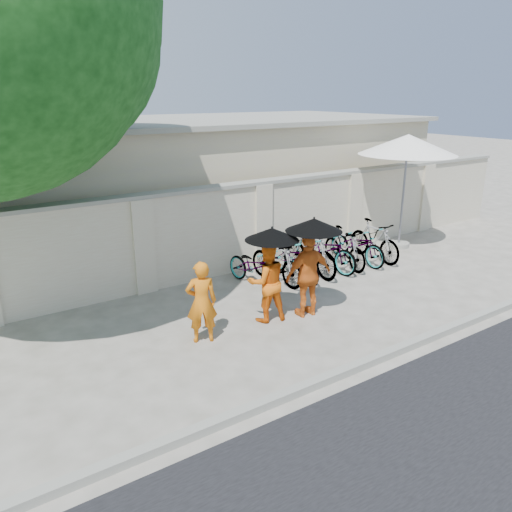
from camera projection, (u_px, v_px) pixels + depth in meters
ground at (269, 335)px, 8.73m from camera, size 80.00×80.00×0.00m
kerb at (335, 375)px, 7.37m from camera, size 40.00×0.16×0.12m
compound_wall at (224, 231)px, 11.47m from camera, size 20.00×0.30×2.00m
building_behind at (187, 179)px, 14.80m from camera, size 14.00×6.00×3.20m
monk_left at (202, 302)px, 8.31m from camera, size 0.61×0.51×1.43m
monk_center at (267, 282)px, 9.08m from camera, size 0.85×0.73×1.51m
parasol_center at (272, 234)px, 8.76m from camera, size 0.97×0.97×0.93m
monk_right at (308, 275)px, 9.27m from camera, size 0.98×0.50×1.61m
parasol_right at (314, 225)px, 8.91m from camera, size 1.03×1.03×0.99m
patio_umbrella at (408, 146)px, 12.90m from camera, size 2.75×2.75×3.02m
bike_0 at (254, 267)px, 10.84m from camera, size 0.77×1.69×0.86m
bike_1 at (276, 261)px, 10.98m from camera, size 0.62×1.69×0.99m
bike_2 at (294, 258)px, 11.24m from camera, size 0.79×1.93×0.99m
bike_3 at (311, 252)px, 11.50m from camera, size 0.54×1.82×1.09m
bike_4 at (325, 250)px, 11.83m from camera, size 0.90×1.94×0.98m
bike_5 at (345, 248)px, 11.99m from camera, size 0.65×1.66×0.97m
bike_6 at (357, 244)px, 12.31m from camera, size 0.67×1.80×0.94m
bike_7 at (374, 240)px, 12.50m from camera, size 0.54×1.72×1.02m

